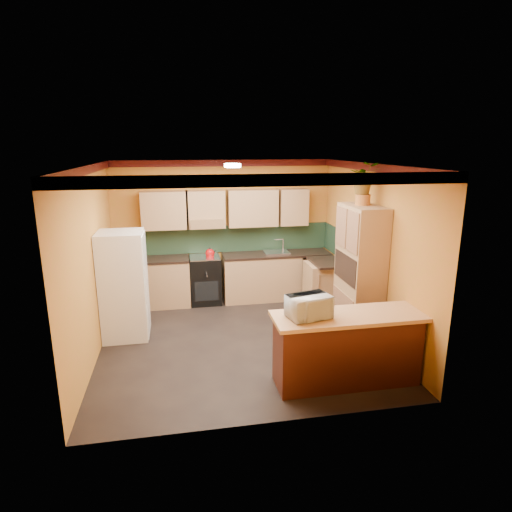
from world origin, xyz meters
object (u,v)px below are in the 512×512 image
(stove, at_px, (205,280))
(breakfast_bar, at_px, (346,350))
(pantry, at_px, (360,273))
(fridge, at_px, (124,285))
(base_cabinets_back, at_px, (237,279))
(microwave, at_px, (309,307))

(stove, xyz_separation_m, breakfast_bar, (1.56, -3.25, -0.02))
(stove, relative_size, pantry, 0.43)
(pantry, height_order, breakfast_bar, pantry)
(stove, height_order, fridge, fridge)
(base_cabinets_back, distance_m, stove, 0.63)
(pantry, bearing_deg, fridge, 169.32)
(stove, bearing_deg, fridge, -135.86)
(base_cabinets_back, xyz_separation_m, microwave, (0.41, -3.25, 0.63))
(pantry, relative_size, breakfast_bar, 1.17)
(microwave, bearing_deg, pantry, 32.91)
(fridge, bearing_deg, stove, 44.14)
(base_cabinets_back, relative_size, stove, 4.01)
(fridge, height_order, microwave, fridge)
(base_cabinets_back, height_order, breakfast_bar, same)
(stove, height_order, pantry, pantry)
(breakfast_bar, xyz_separation_m, microwave, (-0.52, 0.00, 0.63))
(breakfast_bar, height_order, microwave, microwave)
(base_cabinets_back, bearing_deg, pantry, -50.70)
(fridge, relative_size, breakfast_bar, 0.94)
(base_cabinets_back, distance_m, breakfast_bar, 3.38)
(fridge, height_order, breakfast_bar, fridge)
(fridge, bearing_deg, microwave, -39.08)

